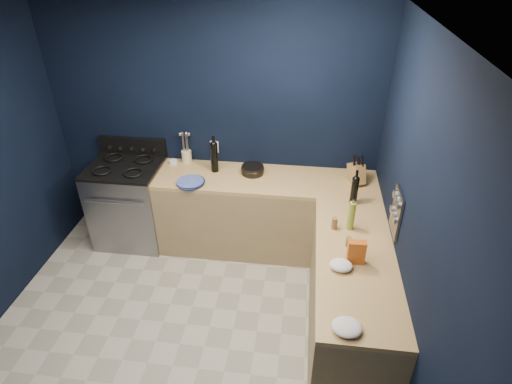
% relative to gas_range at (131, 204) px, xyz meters
% --- Properties ---
extents(floor, '(3.50, 3.50, 0.02)m').
position_rel_gas_range_xyz_m(floor, '(0.93, -1.42, -0.47)').
color(floor, '#ADA898').
rests_on(floor, ground).
extents(ceiling, '(3.50, 3.50, 0.02)m').
position_rel_gas_range_xyz_m(ceiling, '(0.93, -1.42, 2.15)').
color(ceiling, silver).
rests_on(ceiling, ground).
extents(wall_back, '(3.50, 0.02, 2.60)m').
position_rel_gas_range_xyz_m(wall_back, '(0.93, 0.34, 0.84)').
color(wall_back, black).
rests_on(wall_back, ground).
extents(wall_right, '(0.02, 3.50, 2.60)m').
position_rel_gas_range_xyz_m(wall_right, '(2.69, -1.42, 0.84)').
color(wall_right, black).
rests_on(wall_right, ground).
extents(cab_back, '(2.30, 0.63, 0.86)m').
position_rel_gas_range_xyz_m(cab_back, '(1.53, 0.02, -0.03)').
color(cab_back, '#9E855B').
rests_on(cab_back, floor).
extents(top_back, '(2.30, 0.63, 0.04)m').
position_rel_gas_range_xyz_m(top_back, '(1.53, 0.02, 0.42)').
color(top_back, olive).
rests_on(top_back, cab_back).
extents(cab_right, '(0.63, 1.67, 0.86)m').
position_rel_gas_range_xyz_m(cab_right, '(2.37, -1.13, -0.03)').
color(cab_right, '#9E855B').
rests_on(cab_right, floor).
extents(top_right, '(0.63, 1.67, 0.04)m').
position_rel_gas_range_xyz_m(top_right, '(2.37, -1.13, 0.42)').
color(top_right, olive).
rests_on(top_right, cab_right).
extents(gas_range, '(0.76, 0.66, 0.92)m').
position_rel_gas_range_xyz_m(gas_range, '(0.00, 0.00, 0.00)').
color(gas_range, gray).
rests_on(gas_range, floor).
extents(oven_door, '(0.59, 0.02, 0.42)m').
position_rel_gas_range_xyz_m(oven_door, '(0.00, -0.32, -0.01)').
color(oven_door, black).
rests_on(oven_door, gas_range).
extents(cooktop, '(0.76, 0.66, 0.03)m').
position_rel_gas_range_xyz_m(cooktop, '(0.00, 0.00, 0.48)').
color(cooktop, black).
rests_on(cooktop, gas_range).
extents(backguard, '(0.76, 0.06, 0.20)m').
position_rel_gas_range_xyz_m(backguard, '(0.00, 0.30, 0.58)').
color(backguard, black).
rests_on(backguard, gas_range).
extents(spice_panel, '(0.02, 0.28, 0.38)m').
position_rel_gas_range_xyz_m(spice_panel, '(2.67, -0.87, 0.72)').
color(spice_panel, gray).
rests_on(spice_panel, wall_right).
extents(wall_outlet, '(0.09, 0.02, 0.13)m').
position_rel_gas_range_xyz_m(wall_outlet, '(0.93, 0.32, 0.62)').
color(wall_outlet, white).
rests_on(wall_outlet, wall_back).
extents(plate_stack, '(0.31, 0.31, 0.03)m').
position_rel_gas_range_xyz_m(plate_stack, '(0.78, -0.19, 0.46)').
color(plate_stack, '#365294').
rests_on(plate_stack, top_back).
extents(ramekin, '(0.11, 0.11, 0.04)m').
position_rel_gas_range_xyz_m(ramekin, '(0.48, 0.22, 0.46)').
color(ramekin, white).
rests_on(ramekin, top_back).
extents(utensil_crock, '(0.14, 0.14, 0.13)m').
position_rel_gas_range_xyz_m(utensil_crock, '(0.62, 0.27, 0.51)').
color(utensil_crock, beige).
rests_on(utensil_crock, top_back).
extents(wine_bottle_back, '(0.10, 0.10, 0.32)m').
position_rel_gas_range_xyz_m(wine_bottle_back, '(0.97, 0.10, 0.60)').
color(wine_bottle_back, black).
rests_on(wine_bottle_back, top_back).
extents(lemon_basket, '(0.27, 0.27, 0.09)m').
position_rel_gas_range_xyz_m(lemon_basket, '(1.38, 0.10, 0.48)').
color(lemon_basket, black).
rests_on(lemon_basket, top_back).
extents(knife_block, '(0.20, 0.26, 0.25)m').
position_rel_gas_range_xyz_m(knife_block, '(2.44, 0.05, 0.54)').
color(knife_block, olive).
rests_on(knife_block, top_back).
extents(wine_bottle_right, '(0.07, 0.07, 0.27)m').
position_rel_gas_range_xyz_m(wine_bottle_right, '(2.39, -0.35, 0.58)').
color(wine_bottle_right, black).
rests_on(wine_bottle_right, top_right).
extents(oil_bottle, '(0.07, 0.07, 0.26)m').
position_rel_gas_range_xyz_m(oil_bottle, '(2.34, -0.75, 0.57)').
color(oil_bottle, '#8FA435').
rests_on(oil_bottle, top_right).
extents(spice_jar_near, '(0.06, 0.06, 0.11)m').
position_rel_gas_range_xyz_m(spice_jar_near, '(2.20, -0.76, 0.49)').
color(spice_jar_near, olive).
rests_on(spice_jar_near, top_right).
extents(spice_jar_far, '(0.05, 0.05, 0.09)m').
position_rel_gas_range_xyz_m(spice_jar_far, '(2.31, -0.99, 0.48)').
color(spice_jar_far, olive).
rests_on(spice_jar_far, top_right).
extents(crouton_bag, '(0.14, 0.07, 0.20)m').
position_rel_gas_range_xyz_m(crouton_bag, '(2.35, -1.18, 0.54)').
color(crouton_bag, '#AB1C1C').
rests_on(crouton_bag, top_right).
extents(towel_front, '(0.21, 0.20, 0.06)m').
position_rel_gas_range_xyz_m(towel_front, '(2.24, -1.27, 0.47)').
color(towel_front, white).
rests_on(towel_front, top_right).
extents(towel_end, '(0.21, 0.19, 0.06)m').
position_rel_gas_range_xyz_m(towel_end, '(2.25, -1.85, 0.47)').
color(towel_end, white).
rests_on(towel_end, top_right).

